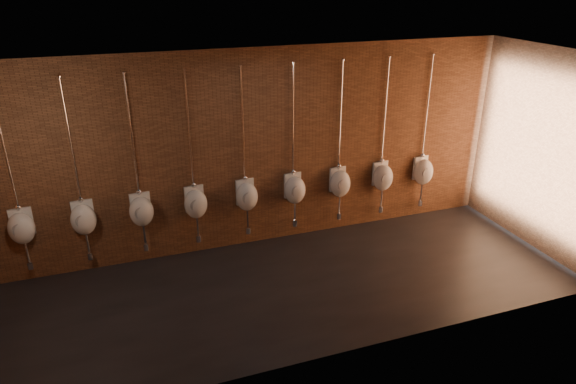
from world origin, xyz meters
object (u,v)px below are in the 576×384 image
urinal_0 (21,227)px  urinal_8 (423,171)px  urinal_7 (383,177)px  urinal_3 (196,203)px  urinal_5 (295,189)px  urinal_2 (141,210)px  urinal_1 (83,218)px  urinal_6 (340,183)px  urinal_4 (247,196)px

urinal_0 → urinal_8: size_ratio=1.00×
urinal_7 → urinal_8: same height
urinal_3 → urinal_7: size_ratio=1.00×
urinal_5 → urinal_2: bearing=180.0°
urinal_0 → urinal_1: (0.82, 0.00, 0.00)m
urinal_6 → urinal_7: size_ratio=1.00×
urinal_5 → urinal_3: bearing=180.0°
urinal_0 → urinal_7: same height
urinal_3 → urinal_1: bearing=180.0°
urinal_6 → urinal_2: bearing=180.0°
urinal_0 → urinal_7: 5.72m
urinal_2 → urinal_4: 1.63m
urinal_2 → urinal_5: bearing=0.0°
urinal_0 → urinal_8: bearing=0.0°
urinal_3 → urinal_7: same height
urinal_1 → urinal_3: size_ratio=1.00×
urinal_1 → urinal_8: 5.72m
urinal_1 → urinal_5: size_ratio=1.00×
urinal_3 → urinal_4: size_ratio=1.00×
urinal_5 → urinal_7: (1.63, 0.00, 0.00)m
urinal_0 → urinal_3: same height
urinal_0 → urinal_1: size_ratio=1.00×
urinal_5 → urinal_8: same height
urinal_3 → urinal_5: bearing=0.0°
urinal_7 → urinal_8: 0.82m
urinal_2 → urinal_5: size_ratio=1.00×
urinal_0 → urinal_4: same height
urinal_7 → urinal_8: size_ratio=1.00×
urinal_2 → urinal_6: bearing=0.0°
urinal_1 → urinal_2: same height
urinal_8 → urinal_3: bearing=180.0°
urinal_1 → urinal_7: size_ratio=1.00×
urinal_7 → urinal_1: bearing=180.0°
urinal_3 → urinal_7: bearing=0.0°
urinal_0 → urinal_4: (3.27, 0.00, 0.00)m
urinal_8 → urinal_0: bearing=180.0°
urinal_5 → urinal_6: same height
urinal_1 → urinal_3: same height
urinal_0 → urinal_3: size_ratio=1.00×
urinal_7 → urinal_2: bearing=180.0°
urinal_1 → urinal_4: size_ratio=1.00×
urinal_5 → urinal_6: (0.82, 0.00, 0.00)m
urinal_5 → urinal_8: bearing=0.0°
urinal_0 → urinal_2: bearing=0.0°
urinal_0 → urinal_8: same height
urinal_6 → urinal_8: same height
urinal_1 → urinal_6: (4.08, 0.00, 0.00)m
urinal_7 → urinal_3: bearing=180.0°
urinal_3 → urinal_4: same height
urinal_8 → urinal_6: bearing=180.0°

